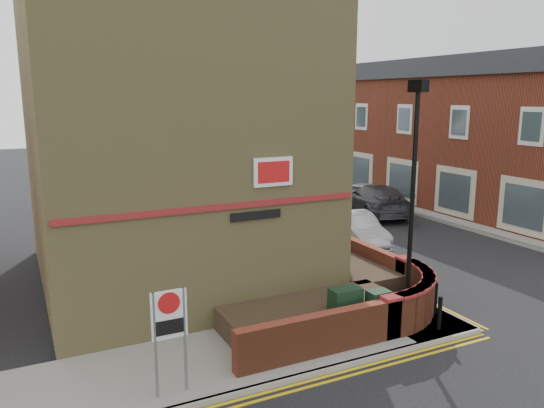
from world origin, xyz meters
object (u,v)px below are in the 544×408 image
Objects in this scene: utility_cabinet_large at (345,311)px; silver_car_near at (356,229)px; zone_sign at (169,323)px; lamppost at (412,203)px.

utility_cabinet_large and silver_car_near have the same top height.
silver_car_near is at bearing 53.11° from utility_cabinet_large.
lamppost is at bearing 6.07° from zone_sign.
utility_cabinet_large is 4.86m from zone_sign.
zone_sign is 12.76m from silver_car_near.
utility_cabinet_large is at bearing 9.69° from zone_sign.
lamppost is 2.86× the size of zone_sign.
silver_car_near is at bearing 38.18° from zone_sign.
lamppost reaches higher than zone_sign.
zone_sign reaches higher than utility_cabinet_large.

